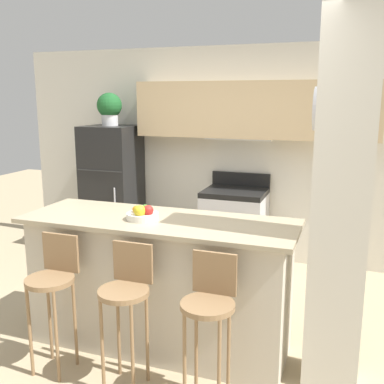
% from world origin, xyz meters
% --- Properties ---
extents(ground_plane, '(14.00, 14.00, 0.00)m').
position_xyz_m(ground_plane, '(0.00, 0.00, 0.00)').
color(ground_plane, tan).
extents(wall_back, '(5.60, 0.38, 2.55)m').
position_xyz_m(wall_back, '(0.11, 2.18, 1.49)').
color(wall_back, silver).
rests_on(wall_back, ground_plane).
extents(pillar_right, '(0.38, 0.32, 2.55)m').
position_xyz_m(pillar_right, '(1.31, -0.03, 1.28)').
color(pillar_right, silver).
rests_on(pillar_right, ground_plane).
extents(counter_bar, '(2.12, 0.74, 1.05)m').
position_xyz_m(counter_bar, '(0.00, 0.00, 0.53)').
color(counter_bar, beige).
rests_on(counter_bar, ground_plane).
extents(refrigerator, '(0.63, 0.62, 1.61)m').
position_xyz_m(refrigerator, '(-1.47, 1.89, 0.81)').
color(refrigerator, black).
rests_on(refrigerator, ground_plane).
extents(stove_range, '(0.71, 0.61, 1.07)m').
position_xyz_m(stove_range, '(0.13, 1.91, 0.46)').
color(stove_range, silver).
rests_on(stove_range, ground_plane).
extents(bar_stool_left, '(0.34, 0.34, 1.00)m').
position_xyz_m(bar_stool_left, '(-0.58, -0.54, 0.67)').
color(bar_stool_left, olive).
rests_on(bar_stool_left, ground_plane).
extents(bar_stool_mid, '(0.34, 0.34, 1.00)m').
position_xyz_m(bar_stool_mid, '(0.00, -0.54, 0.67)').
color(bar_stool_mid, olive).
rests_on(bar_stool_mid, ground_plane).
extents(bar_stool_right, '(0.34, 0.34, 1.00)m').
position_xyz_m(bar_stool_right, '(0.58, -0.54, 0.67)').
color(bar_stool_right, olive).
rests_on(bar_stool_right, ground_plane).
extents(potted_plant_on_fridge, '(0.30, 0.30, 0.40)m').
position_xyz_m(potted_plant_on_fridge, '(-1.47, 1.89, 1.83)').
color(potted_plant_on_fridge, silver).
rests_on(potted_plant_on_fridge, refrigerator).
extents(fruit_bowl, '(0.24, 0.24, 0.12)m').
position_xyz_m(fruit_bowl, '(-0.10, -0.06, 1.10)').
color(fruit_bowl, silver).
rests_on(fruit_bowl, counter_bar).
extents(trash_bin, '(0.28, 0.28, 0.38)m').
position_xyz_m(trash_bin, '(-0.93, 1.69, 0.19)').
color(trash_bin, black).
rests_on(trash_bin, ground_plane).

